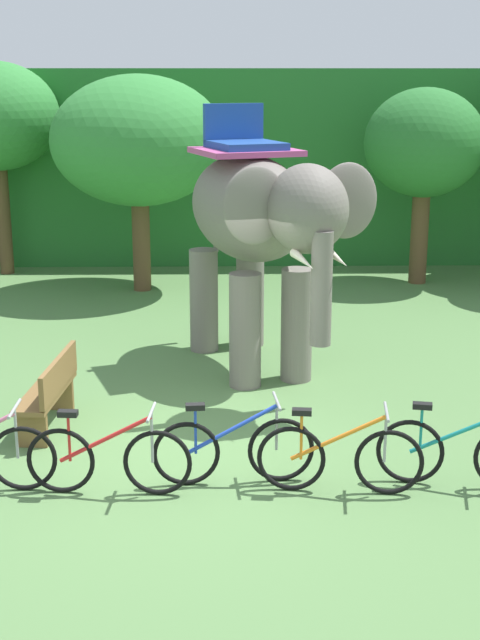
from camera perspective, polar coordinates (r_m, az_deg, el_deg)
The scene contains 10 objects.
ground_plane at distance 10.27m, azimuth -3.58°, elevation -8.53°, with size 80.00×80.00×0.00m, color #567F47.
foliage_hedge at distance 22.75m, azimuth -2.30°, elevation 10.37°, with size 36.00×6.00×4.32m, color #28702D.
tree_center at distance 17.54m, azimuth -6.56°, elevation 11.33°, with size 3.38×3.38×4.21m.
tree_center_right at distance 18.45m, azimuth 11.77°, elevation 10.98°, with size 2.42×2.42×3.95m.
elephant at distance 12.47m, azimuth 1.08°, elevation 6.38°, with size 2.77×4.22×3.78m.
bike_red at distance 9.26m, azimuth -8.46°, elevation -8.83°, with size 1.71×0.52×0.92m.
bike_blue at distance 9.39m, azimuth -0.43°, elevation -8.30°, with size 1.71×0.52×0.92m.
bike_orange at distance 9.24m, azimuth 6.42°, elevation -8.79°, with size 1.70×0.52×0.92m.
bike_teal at distance 9.58m, azimuth 13.88°, elevation -8.27°, with size 1.68×0.55×0.92m.
wooden_bench at distance 11.03m, azimuth -12.09°, elevation -4.44°, with size 0.54×1.53×0.89m.
Camera 1 is at (0.45, -9.37, 4.16)m, focal length 49.76 mm.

